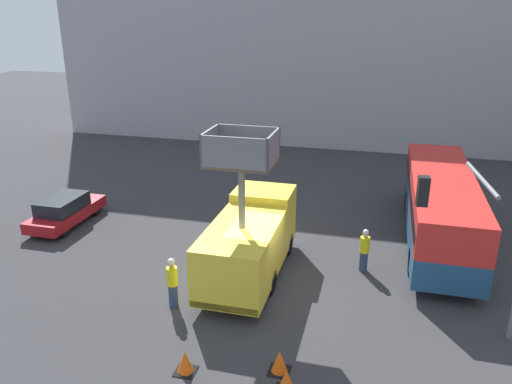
# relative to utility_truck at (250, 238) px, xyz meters

# --- Properties ---
(ground_plane) EXTENTS (120.00, 120.00, 0.00)m
(ground_plane) POSITION_rel_utility_truck_xyz_m (0.79, -0.71, -1.59)
(ground_plane) COLOR #333335
(building_backdrop_far) EXTENTS (44.00, 10.00, 16.72)m
(building_backdrop_far) POSITION_rel_utility_truck_xyz_m (0.79, 24.95, 6.77)
(building_backdrop_far) COLOR #9E9EA3
(building_backdrop_far) RESTS_ON ground_plane
(utility_truck) EXTENTS (2.42, 6.53, 6.00)m
(utility_truck) POSITION_rel_utility_truck_xyz_m (0.00, 0.00, 0.00)
(utility_truck) COLOR yellow
(utility_truck) RESTS_ON ground_plane
(city_bus) EXTENTS (2.62, 11.15, 3.06)m
(city_bus) POSITION_rel_utility_truck_xyz_m (7.30, 5.16, 0.22)
(city_bus) COLOR navy
(city_bus) RESTS_ON ground_plane
(traffic_light_pole) EXTENTS (3.41, 3.16, 5.53)m
(traffic_light_pole) POSITION_rel_utility_truck_xyz_m (7.83, -1.92, 2.17)
(traffic_light_pole) COLOR slate
(traffic_light_pole) RESTS_ON ground_plane
(road_worker_near_truck) EXTENTS (0.38, 0.38, 1.86)m
(road_worker_near_truck) POSITION_rel_utility_truck_xyz_m (-2.01, -2.81, -0.65)
(road_worker_near_truck) COLOR navy
(road_worker_near_truck) RESTS_ON ground_plane
(road_worker_directing) EXTENTS (0.38, 0.38, 1.79)m
(road_worker_directing) POSITION_rel_utility_truck_xyz_m (4.27, 1.48, -0.70)
(road_worker_directing) COLOR navy
(road_worker_directing) RESTS_ON ground_plane
(traffic_cone_near_truck) EXTENTS (0.60, 0.60, 0.69)m
(traffic_cone_near_truck) POSITION_rel_utility_truck_xyz_m (-0.31, -5.89, -1.27)
(traffic_cone_near_truck) COLOR black
(traffic_cone_near_truck) RESTS_ON ground_plane
(traffic_cone_mid_road) EXTENTS (0.61, 0.61, 0.70)m
(traffic_cone_mid_road) POSITION_rel_utility_truck_xyz_m (2.29, -5.20, -1.26)
(traffic_cone_mid_road) COLOR black
(traffic_cone_mid_road) RESTS_ON ground_plane
(traffic_cone_far_side) EXTENTS (0.66, 0.66, 0.76)m
(traffic_cone_far_side) POSITION_rel_utility_truck_xyz_m (2.65, -5.99, -1.23)
(traffic_cone_far_side) COLOR black
(traffic_cone_far_side) RESTS_ON ground_plane
(parked_car_curbside) EXTENTS (1.74, 4.38, 1.45)m
(parked_car_curbside) POSITION_rel_utility_truck_xyz_m (-9.94, 2.53, -0.86)
(parked_car_curbside) COLOR maroon
(parked_car_curbside) RESTS_ON ground_plane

